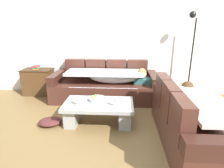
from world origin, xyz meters
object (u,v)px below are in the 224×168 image
(couch_along_wall, at_px, (107,85))
(coffee_table, at_px, (99,110))
(fruit_bowl, at_px, (97,99))
(book_stack_on_cabinet, at_px, (36,68))
(couch_near_window, at_px, (193,121))
(wine_glass_near_left, at_px, (78,99))
(wine_glass_near_right, at_px, (116,100))
(crumpled_garment, at_px, (50,122))
(floor_lamp, at_px, (191,51))
(side_cabinet, at_px, (39,82))

(couch_along_wall, height_order, coffee_table, couch_along_wall)
(fruit_bowl, relative_size, book_stack_on_cabinet, 1.29)
(couch_near_window, relative_size, fruit_bowl, 6.90)
(couch_near_window, distance_m, wine_glass_near_left, 1.81)
(couch_near_window, distance_m, book_stack_on_cabinet, 3.69)
(couch_near_window, distance_m, wine_glass_near_right, 1.20)
(couch_near_window, distance_m, crumpled_garment, 2.32)
(couch_along_wall, height_order, crumpled_garment, couch_along_wall)
(coffee_table, relative_size, floor_lamp, 0.62)
(wine_glass_near_left, distance_m, side_cabinet, 2.04)
(fruit_bowl, bearing_deg, wine_glass_near_left, -144.01)
(couch_near_window, relative_size, coffee_table, 1.61)
(side_cabinet, height_order, floor_lamp, floor_lamp)
(book_stack_on_cabinet, bearing_deg, fruit_bowl, -37.87)
(couch_near_window, relative_size, floor_lamp, 0.99)
(coffee_table, relative_size, wine_glass_near_left, 7.23)
(fruit_bowl, bearing_deg, book_stack_on_cabinet, 142.13)
(couch_along_wall, xyz_separation_m, book_stack_on_cabinet, (-1.76, 0.23, 0.35))
(book_stack_on_cabinet, height_order, crumpled_garment, book_stack_on_cabinet)
(crumpled_garment, bearing_deg, wine_glass_near_left, 0.64)
(side_cabinet, height_order, book_stack_on_cabinet, book_stack_on_cabinet)
(wine_glass_near_right, bearing_deg, floor_lamp, 41.63)
(wine_glass_near_left, height_order, book_stack_on_cabinet, book_stack_on_cabinet)
(couch_along_wall, height_order, fruit_bowl, couch_along_wall)
(side_cabinet, bearing_deg, wine_glass_near_left, -47.81)
(wine_glass_near_left, relative_size, floor_lamp, 0.09)
(book_stack_on_cabinet, bearing_deg, couch_along_wall, -7.44)
(couch_along_wall, xyz_separation_m, crumpled_garment, (-0.87, -1.29, -0.27))
(couch_along_wall, relative_size, wine_glass_near_right, 14.40)
(couch_along_wall, height_order, couch_near_window, same)
(couch_along_wall, xyz_separation_m, couch_near_window, (1.41, -1.64, 0.01))
(couch_near_window, bearing_deg, couch_along_wall, 40.56)
(fruit_bowl, xyz_separation_m, wine_glass_near_right, (0.35, -0.21, 0.08))
(wine_glass_near_right, bearing_deg, couch_near_window, -17.33)
(couch_along_wall, distance_m, book_stack_on_cabinet, 1.81)
(book_stack_on_cabinet, distance_m, crumpled_garment, 1.86)
(fruit_bowl, xyz_separation_m, crumpled_garment, (-0.80, -0.21, -0.36))
(wine_glass_near_left, height_order, crumpled_garment, wine_glass_near_left)
(couch_along_wall, bearing_deg, wine_glass_near_right, -78.10)
(floor_lamp, xyz_separation_m, crumpled_garment, (-2.74, -1.42, -1.06))
(wine_glass_near_right, bearing_deg, coffee_table, 156.42)
(couch_along_wall, xyz_separation_m, coffee_table, (-0.04, -1.15, -0.09))
(couch_near_window, height_order, side_cabinet, couch_near_window)
(crumpled_garment, bearing_deg, fruit_bowl, 14.89)
(couch_near_window, height_order, wine_glass_near_right, couch_near_window)
(book_stack_on_cabinet, bearing_deg, coffee_table, -38.78)
(fruit_bowl, xyz_separation_m, floor_lamp, (1.94, 1.20, 0.70))
(couch_near_window, height_order, floor_lamp, floor_lamp)
(coffee_table, relative_size, wine_glass_near_right, 7.23)
(couch_along_wall, height_order, book_stack_on_cabinet, couch_along_wall)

